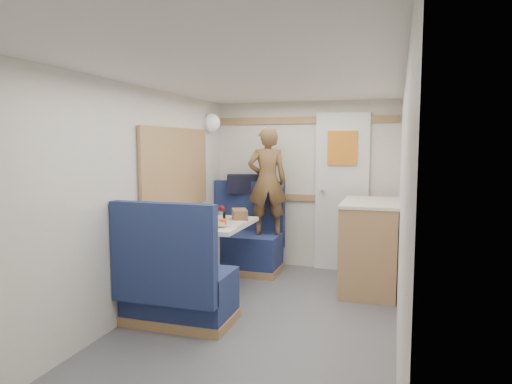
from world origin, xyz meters
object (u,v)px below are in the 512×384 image
(cheese_block, at_px, (219,224))
(tumbler_mid, at_px, (217,214))
(dome_light, at_px, (212,122))
(orange_fruit, at_px, (223,222))
(bench_far, at_px, (244,245))
(dinette_table, at_px, (216,237))
(galley_counter, at_px, (369,245))
(tumbler_left, at_px, (180,221))
(person, at_px, (267,181))
(bench_near, at_px, (177,289))
(bread_loaf, at_px, (240,215))
(duffel_bag, at_px, (247,184))
(pepper_grinder, at_px, (224,216))
(wine_glass, at_px, (222,210))
(beer_glass, at_px, (238,214))
(salt_grinder, at_px, (209,217))
(tray, at_px, (231,224))
(tumbler_right, at_px, (219,217))

(cheese_block, height_order, tumbler_mid, tumbler_mid)
(dome_light, xyz_separation_m, orange_fruit, (0.56, -1.09, -0.98))
(bench_far, distance_m, dome_light, 1.50)
(dinette_table, height_order, galley_counter, galley_counter)
(orange_fruit, relative_size, tumbler_left, 0.55)
(dinette_table, height_order, tumbler_left, tumbler_left)
(person, bearing_deg, bench_near, 60.82)
(bench_near, xyz_separation_m, bread_loaf, (0.18, 1.06, 0.47))
(dinette_table, relative_size, duffel_bag, 1.95)
(dome_light, height_order, pepper_grinder, dome_light)
(cheese_block, distance_m, pepper_grinder, 0.40)
(pepper_grinder, bearing_deg, tumbler_left, -115.92)
(tumbler_mid, bearing_deg, wine_glass, -49.84)
(tumbler_left, bearing_deg, galley_counter, 28.91)
(bench_far, bearing_deg, cheese_block, -82.74)
(wine_glass, relative_size, beer_glass, 1.54)
(beer_glass, distance_m, salt_grinder, 0.31)
(dinette_table, relative_size, pepper_grinder, 9.11)
(dome_light, distance_m, galley_counter, 2.28)
(tray, relative_size, tumbler_right, 2.59)
(dome_light, relative_size, wine_glass, 1.19)
(dinette_table, relative_size, bread_loaf, 3.49)
(wine_glass, distance_m, salt_grinder, 0.16)
(person, xyz_separation_m, tray, (-0.10, -0.96, -0.34))
(bench_near, distance_m, galley_counter, 2.04)
(orange_fruit, relative_size, beer_glass, 0.60)
(tumbler_mid, bearing_deg, galley_counter, 14.81)
(cheese_block, bearing_deg, galley_counter, 31.55)
(tray, bearing_deg, cheese_block, -103.25)
(bench_far, distance_m, galley_counter, 1.51)
(tumbler_mid, bearing_deg, dome_light, 116.10)
(bench_near, relative_size, tray, 3.31)
(bench_near, height_order, cheese_block, bench_near)
(galley_counter, distance_m, wine_glass, 1.56)
(bench_near, height_order, pepper_grinder, bench_near)
(orange_fruit, height_order, tumbler_left, tumbler_left)
(beer_glass, height_order, bread_loaf, same)
(dome_light, xyz_separation_m, bread_loaf, (0.57, -0.65, -0.98))
(galley_counter, bearing_deg, orange_fruit, -148.55)
(wine_glass, bearing_deg, tumbler_right, -89.67)
(dome_light, height_order, person, dome_light)
(duffel_bag, bearing_deg, tumbler_mid, -108.60)
(tumbler_left, relative_size, bread_loaf, 0.45)
(galley_counter, relative_size, tray, 2.90)
(pepper_grinder, bearing_deg, tumbler_right, -85.53)
(dinette_table, height_order, bread_loaf, bread_loaf)
(duffel_bag, relative_size, salt_grinder, 5.49)
(dinette_table, relative_size, person, 0.74)
(tumbler_mid, bearing_deg, orange_fruit, -60.41)
(bench_far, xyz_separation_m, wine_glass, (0.05, -0.83, 0.54))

